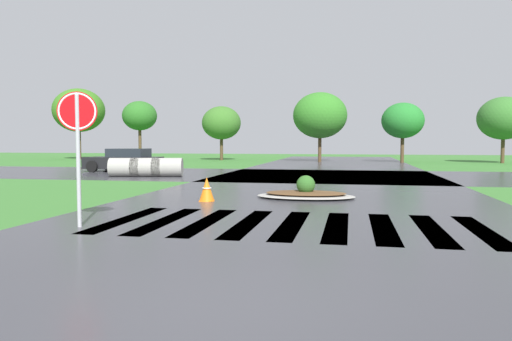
% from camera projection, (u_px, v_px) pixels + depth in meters
% --- Properties ---
extents(ground_plane, '(120.00, 120.00, 0.10)m').
position_uv_depth(ground_plane, '(219.00, 332.00, 4.42)').
color(ground_plane, '#38722D').
extents(asphalt_roadway, '(10.71, 80.00, 0.01)m').
position_uv_depth(asphalt_roadway, '(310.00, 199.00, 14.21)').
color(asphalt_roadway, '#35353A').
rests_on(asphalt_roadway, ground).
extents(asphalt_cross_road, '(90.00, 9.64, 0.01)m').
position_uv_depth(asphalt_cross_road, '(327.00, 176.00, 23.78)').
color(asphalt_cross_road, '#35353A').
rests_on(asphalt_cross_road, ground).
extents(crosswalk_stripes, '(7.65, 3.58, 0.01)m').
position_uv_depth(crosswalk_stripes, '(292.00, 225.00, 9.79)').
color(crosswalk_stripes, white).
rests_on(crosswalk_stripes, ground).
extents(stop_sign, '(0.72, 0.30, 2.66)m').
position_uv_depth(stop_sign, '(78.00, 127.00, 9.40)').
color(stop_sign, '#B2B5BA').
rests_on(stop_sign, ground).
extents(median_island, '(2.92, 1.75, 0.68)m').
position_uv_depth(median_island, '(306.00, 193.00, 14.40)').
color(median_island, '#9E9B93').
rests_on(median_island, ground).
extents(car_silver_hatch, '(4.17, 2.14, 1.29)m').
position_uv_depth(car_silver_hatch, '(125.00, 161.00, 27.09)').
color(car_silver_hatch, black).
rests_on(car_silver_hatch, ground).
extents(drainage_pipe_stack, '(3.59, 1.61, 0.90)m').
position_uv_depth(drainage_pipe_stack, '(146.00, 167.00, 23.21)').
color(drainage_pipe_stack, '#9E9B93').
rests_on(drainage_pipe_stack, ground).
extents(traffic_cone, '(0.44, 0.44, 0.68)m').
position_uv_depth(traffic_cone, '(207.00, 190.00, 13.62)').
color(traffic_cone, orange).
rests_on(traffic_cone, ground).
extents(background_treeline, '(41.14, 6.17, 6.66)m').
position_uv_depth(background_treeline, '(247.00, 116.00, 41.65)').
color(background_treeline, '#4C3823').
rests_on(background_treeline, ground).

